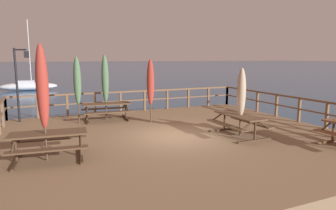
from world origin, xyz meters
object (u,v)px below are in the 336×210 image
at_px(picnic_table_mid_left, 239,120).
at_px(sailboat_distant, 29,86).
at_px(patio_umbrella_tall_back_left, 105,79).
at_px(lamp_post_hooked, 20,74).
at_px(patio_umbrella_tall_mid_right, 42,88).
at_px(picnic_table_front_right, 107,108).
at_px(patio_umbrella_short_mid, 241,93).
at_px(picnic_table_back_right, 49,140).
at_px(patio_umbrella_short_back, 77,81).
at_px(patio_umbrella_short_front, 150,83).

relative_size(picnic_table_mid_left, sailboat_distant, 0.27).
height_order(patio_umbrella_tall_back_left, lamp_post_hooked, lamp_post_hooked).
bearing_deg(picnic_table_mid_left, patio_umbrella_tall_mid_right, -179.20).
relative_size(picnic_table_front_right, patio_umbrella_short_mid, 0.90).
distance_m(patio_umbrella_tall_back_left, patio_umbrella_tall_mid_right, 5.47).
bearing_deg(patio_umbrella_tall_mid_right, picnic_table_back_right, 30.41).
distance_m(picnic_table_back_right, patio_umbrella_short_mid, 6.50).
bearing_deg(patio_umbrella_short_back, patio_umbrella_short_front, -21.49).
xyz_separation_m(picnic_table_front_right, sailboat_distant, (-3.76, 23.39, -0.87)).
xyz_separation_m(picnic_table_mid_left, patio_umbrella_short_mid, (0.05, -0.01, 0.99)).
bearing_deg(sailboat_distant, patio_umbrella_tall_back_left, -80.87).
bearing_deg(patio_umbrella_tall_back_left, picnic_table_front_right, -82.47).
relative_size(picnic_table_back_right, patio_umbrella_short_back, 0.76).
xyz_separation_m(picnic_table_front_right, patio_umbrella_short_front, (1.64, -1.28, 1.17)).
xyz_separation_m(picnic_table_back_right, patio_umbrella_short_mid, (6.42, 0.04, 0.99)).
height_order(picnic_table_mid_left, patio_umbrella_tall_back_left, patio_umbrella_tall_back_left).
relative_size(patio_umbrella_tall_mid_right, patio_umbrella_short_front, 1.15).
distance_m(picnic_table_mid_left, patio_umbrella_tall_mid_right, 6.60).
xyz_separation_m(patio_umbrella_tall_mid_right, patio_umbrella_short_front, (4.30, 3.44, -0.27)).
height_order(picnic_table_back_right, patio_umbrella_tall_back_left, patio_umbrella_tall_back_left).
relative_size(patio_umbrella_short_back, sailboat_distant, 0.37).
relative_size(picnic_table_front_right, patio_umbrella_tall_back_left, 0.75).
relative_size(patio_umbrella_tall_mid_right, patio_umbrella_short_back, 1.11).
bearing_deg(picnic_table_mid_left, patio_umbrella_short_back, 138.18).
bearing_deg(picnic_table_front_right, patio_umbrella_short_back, -173.17).
distance_m(picnic_table_front_right, patio_umbrella_short_front, 2.39).
height_order(picnic_table_mid_left, lamp_post_hooked, lamp_post_hooked).
xyz_separation_m(picnic_table_back_right, patio_umbrella_tall_mid_right, (-0.07, -0.04, 1.44)).
bearing_deg(patio_umbrella_short_mid, patio_umbrella_short_front, 123.08).
relative_size(patio_umbrella_tall_back_left, lamp_post_hooked, 0.91).
xyz_separation_m(patio_umbrella_tall_back_left, patio_umbrella_tall_mid_right, (-2.65, -4.78, 0.15)).
relative_size(patio_umbrella_short_mid, lamp_post_hooked, 0.76).
distance_m(patio_umbrella_short_mid, lamp_post_hooked, 9.23).
distance_m(picnic_table_back_right, patio_umbrella_tall_back_left, 5.55).
distance_m(patio_umbrella_short_mid, sailboat_distant, 29.11).
bearing_deg(picnic_table_mid_left, patio_umbrella_short_front, 122.51).
bearing_deg(picnic_table_back_right, picnic_table_mid_left, 0.42).
distance_m(patio_umbrella_tall_mid_right, patio_umbrella_short_front, 5.52).
bearing_deg(lamp_post_hooked, patio_umbrella_short_back, -28.00).
distance_m(patio_umbrella_tall_mid_right, sailboat_distant, 28.23).
bearing_deg(patio_umbrella_tall_back_left, sailboat_distant, 99.13).
bearing_deg(patio_umbrella_short_front, patio_umbrella_short_back, 158.51).
height_order(picnic_table_front_right, patio_umbrella_tall_back_left, patio_umbrella_tall_back_left).
relative_size(patio_umbrella_tall_mid_right, patio_umbrella_short_mid, 1.29).
relative_size(lamp_post_hooked, sailboat_distant, 0.41).
distance_m(picnic_table_front_right, picnic_table_back_right, 5.35).
xyz_separation_m(picnic_table_mid_left, patio_umbrella_tall_back_left, (-3.79, 4.69, 1.29)).
xyz_separation_m(patio_umbrella_short_back, lamp_post_hooked, (-2.20, 1.17, 0.31)).
bearing_deg(patio_umbrella_short_front, patio_umbrella_tall_back_left, 140.96).
xyz_separation_m(patio_umbrella_tall_mid_right, lamp_post_hooked, (-0.77, 5.74, 0.11)).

